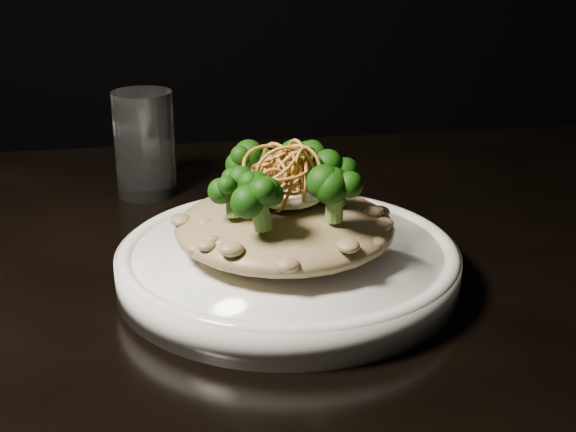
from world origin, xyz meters
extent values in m
cube|color=black|center=(0.00, 0.00, 0.73)|extent=(1.10, 0.80, 0.04)
cylinder|color=black|center=(0.48, 0.33, 0.35)|extent=(0.05, 0.05, 0.71)
cylinder|color=white|center=(0.07, 0.00, 0.76)|extent=(0.26, 0.26, 0.03)
ellipsoid|color=brown|center=(0.07, 0.00, 0.80)|extent=(0.17, 0.17, 0.04)
ellipsoid|color=white|center=(0.07, 0.00, 0.82)|extent=(0.06, 0.06, 0.02)
cylinder|color=silver|center=(-0.03, 0.22, 0.80)|extent=(0.07, 0.07, 0.11)
camera|label=1|loc=(-0.02, -0.56, 1.03)|focal=50.00mm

